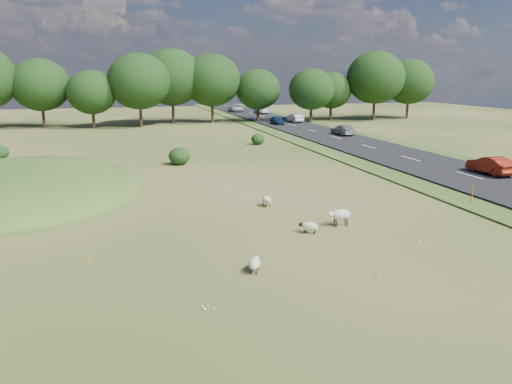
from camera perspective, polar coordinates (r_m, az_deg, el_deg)
ground at (r=44.49m, az=-8.07°, el=3.17°), size 160.00×160.00×0.00m
mound at (r=36.83m, az=-25.12°, el=-0.10°), size 16.00×20.00×4.00m
road at (r=59.77m, az=10.01°, el=5.81°), size 8.00×150.00×0.25m
treeline at (r=79.02m, az=-12.55°, el=12.17°), size 96.28×14.66×11.70m
shrubs at (r=48.75m, az=-12.35°, el=4.71°), size 27.44×12.13×1.51m
marker_post at (r=32.82m, az=23.47°, el=-0.38°), size 0.06×0.06×1.20m
sheep_0 at (r=25.02m, az=6.10°, el=-3.91°), size 0.99×0.89×0.59m
sheep_1 at (r=29.88m, az=1.22°, el=-0.93°), size 0.54×1.09×0.62m
sheep_2 at (r=20.16m, az=-0.14°, el=-8.14°), size 0.76×1.07×0.59m
sheep_3 at (r=26.33m, az=9.63°, el=-2.56°), size 1.26×0.61×0.90m
car_0 at (r=98.54m, az=0.68°, el=9.41°), size 2.08×5.12×1.49m
car_1 at (r=64.42m, az=9.90°, el=7.03°), size 1.79×4.40×1.28m
car_2 at (r=80.57m, az=4.50°, el=8.46°), size 1.48×4.25×1.40m
car_4 at (r=103.23m, az=-2.30°, el=9.57°), size 2.39×5.19×1.44m
car_5 at (r=42.41m, az=25.26°, el=2.80°), size 1.44×4.13×1.36m
car_6 at (r=77.05m, az=2.45°, el=8.20°), size 1.45×3.59×1.22m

